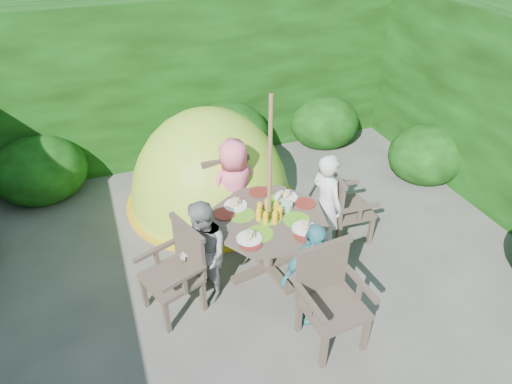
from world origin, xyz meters
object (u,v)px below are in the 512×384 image
object	(u,v)px
garden_chair_left	(178,269)
garden_chair_front	(329,296)
patio_table	(269,226)
garden_chair_back	(223,187)
child_front	(311,273)
child_left	(204,253)
dome_tent	(211,200)
parasol_pole	(269,192)
child_right	(326,204)
garden_chair_right	(343,205)
child_back	(234,189)

from	to	relation	value
garden_chair_left	garden_chair_front	bearing A→B (deg)	34.63
patio_table	garden_chair_back	distance (m)	1.10
child_front	garden_chair_front	bearing A→B (deg)	-87.04
child_left	dome_tent	distance (m)	1.92
child_left	parasol_pole	bearing A→B (deg)	93.62
garden_chair_front	child_left	distance (m)	1.36
parasol_pole	garden_chair_back	bearing A→B (deg)	100.86
parasol_pole	dome_tent	world-z (taller)	parasol_pole
child_left	dome_tent	world-z (taller)	dome_tent
child_right	child_left	xyz separation A→B (m)	(-1.58, -0.28, -0.05)
patio_table	child_front	world-z (taller)	child_front
patio_table	child_front	xyz separation A→B (m)	(0.14, -0.79, -0.05)
garden_chair_right	child_left	bearing A→B (deg)	103.87
child_right	patio_table	bearing A→B (deg)	86.47
garden_chair_left	child_left	distance (m)	0.31
garden_chair_front	dome_tent	bearing A→B (deg)	95.12
garden_chair_left	garden_chair_front	world-z (taller)	garden_chair_front
dome_tent	garden_chair_back	bearing A→B (deg)	-70.00
garden_chair_front	child_front	xyz separation A→B (m)	(-0.06, 0.28, 0.06)
garden_chair_left	dome_tent	distance (m)	2.03
garden_chair_back	child_left	size ratio (longest dim) A/B	0.83
child_front	garden_chair_back	bearing A→B (deg)	91.63
patio_table	child_back	size ratio (longest dim) A/B	1.14
garden_chair_back	parasol_pole	bearing A→B (deg)	100.44
garden_chair_left	child_right	xyz separation A→B (m)	(1.87, 0.32, 0.14)
patio_table	parasol_pole	distance (m)	0.45
child_right	garden_chair_back	bearing A→B (deg)	33.31
parasol_pole	child_left	size ratio (longest dim) A/B	1.80
garden_chair_front	child_front	world-z (taller)	child_front
parasol_pole	child_front	world-z (taller)	parasol_pole
parasol_pole	dome_tent	bearing A→B (deg)	98.64
garden_chair_right	garden_chair_back	size ratio (longest dim) A/B	0.95
patio_table	dome_tent	size ratio (longest dim) A/B	0.55
garden_chair_left	child_front	bearing A→B (deg)	43.00
garden_chair_right	garden_chair_left	world-z (taller)	garden_chair_left
garden_chair_back	dome_tent	size ratio (longest dim) A/B	0.37
child_right	garden_chair_front	bearing A→B (deg)	140.59
parasol_pole	garden_chair_front	xyz separation A→B (m)	(0.20, -1.07, -0.56)
patio_table	dome_tent	xyz separation A→B (m)	(-0.25, 1.60, -0.65)
garden_chair_left	child_front	world-z (taller)	child_front
dome_tent	child_back	bearing A→B (deg)	-66.83
parasol_pole	child_left	distance (m)	0.94
parasol_pole	garden_chair_left	distance (m)	1.24
garden_chair_front	child_back	bearing A→B (deg)	96.06
child_right	garden_chair_right	bearing A→B (deg)	-89.67
garden_chair_left	garden_chair_back	world-z (taller)	garden_chair_back
garden_chair_front	child_back	xyz separation A→B (m)	(-0.34, 1.86, 0.13)
garden_chair_right	child_front	xyz separation A→B (m)	(-0.94, -1.00, 0.08)
garden_chair_right	child_front	bearing A→B (deg)	140.05
garden_chair_left	child_front	distance (m)	1.37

